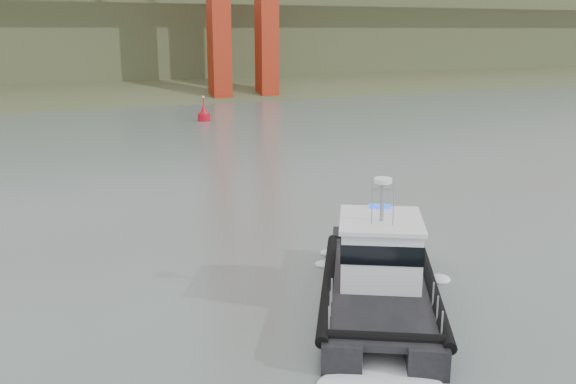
# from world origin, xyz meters

# --- Properties ---
(ground) EXTENTS (400.00, 400.00, 0.00)m
(ground) POSITION_xyz_m (0.00, 0.00, 0.00)
(ground) COLOR slate
(ground) RESTS_ON ground
(headlands) EXTENTS (500.00, 105.36, 27.12)m
(headlands) POSITION_xyz_m (0.00, 125.50, 7.05)
(headlands) COLOR #364226
(headlands) RESTS_ON ground
(patrol_boat) EXTENTS (9.23, 11.71, 5.44)m
(patrol_boat) POSITION_xyz_m (-1.71, -1.25, 1.36)
(patrol_boat) COLOR black
(patrol_boat) RESTS_ON ground
(nav_buoy) EXTENTS (1.55, 1.55, 3.22)m
(nav_buoy) POSITION_xyz_m (8.40, 53.47, 0.85)
(nav_buoy) COLOR #AF0C1A
(nav_buoy) RESTS_ON ground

